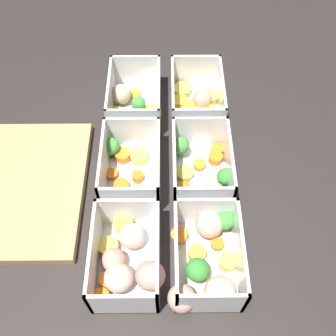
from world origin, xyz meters
name	(u,v)px	position (x,y,z in m)	size (l,w,h in m)	color
ground_plane	(168,176)	(0.00, 0.00, 0.00)	(4.00, 4.00, 0.00)	#282321
container_near_left	(209,260)	(-0.17, -0.06, 0.03)	(0.17, 0.12, 0.08)	white
container_near_center	(204,170)	(0.00, -0.06, 0.03)	(0.15, 0.11, 0.08)	white
container_near_right	(200,103)	(0.16, -0.07, 0.02)	(0.16, 0.11, 0.08)	white
container_far_left	(129,260)	(-0.17, 0.06, 0.03)	(0.16, 0.12, 0.08)	white
container_far_center	(133,170)	(0.00, 0.06, 0.03)	(0.17, 0.11, 0.08)	white
container_far_right	(135,105)	(0.15, 0.06, 0.03)	(0.16, 0.11, 0.08)	white
cutting_board	(35,187)	(-0.03, 0.24, 0.01)	(0.28, 0.18, 0.02)	tan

